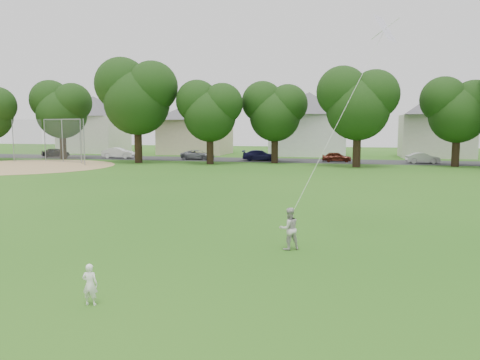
% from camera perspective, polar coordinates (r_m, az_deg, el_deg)
% --- Properties ---
extents(ground, '(160.00, 160.00, 0.00)m').
position_cam_1_polar(ground, '(13.37, -11.84, -10.54)').
color(ground, '#225714').
rests_on(ground, ground).
extents(street, '(90.00, 7.00, 0.01)m').
position_cam_1_polar(street, '(53.97, 7.41, 2.35)').
color(street, '#2D2D30').
rests_on(street, ground).
extents(dirt_infield, '(18.00, 18.00, 0.02)m').
position_cam_1_polar(dirt_infield, '(50.71, -25.18, 1.53)').
color(dirt_infield, '#9E7F51').
rests_on(dirt_infield, ground).
extents(toddler, '(0.37, 0.27, 0.93)m').
position_cam_1_polar(toddler, '(10.96, -17.82, -12.03)').
color(toddler, white).
rests_on(toddler, ground).
extents(older_boy, '(0.83, 0.78, 1.35)m').
position_cam_1_polar(older_boy, '(14.96, 5.99, -5.92)').
color(older_boy, beige).
rests_on(older_boy, ground).
extents(kite, '(1.94, 2.00, 7.44)m').
position_cam_1_polar(kite, '(15.89, 12.00, 7.17)').
color(kite, silver).
rests_on(kite, ground).
extents(baseball_backstop, '(10.33, 4.04, 4.67)m').
position_cam_1_polar(baseball_backstop, '(54.47, -21.24, 4.46)').
color(baseball_backstop, gray).
rests_on(baseball_backstop, ground).
extents(tree_row, '(82.39, 9.41, 11.70)m').
position_cam_1_polar(tree_row, '(47.41, 11.50, 9.85)').
color(tree_row, black).
rests_on(tree_row, ground).
extents(parked_cars, '(73.80, 2.34, 1.30)m').
position_cam_1_polar(parked_cars, '(52.65, 13.15, 2.79)').
color(parked_cars, black).
rests_on(parked_cars, ground).
extents(house_row, '(76.21, 14.13, 9.96)m').
position_cam_1_polar(house_row, '(63.88, 7.56, 7.47)').
color(house_row, silver).
rests_on(house_row, ground).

